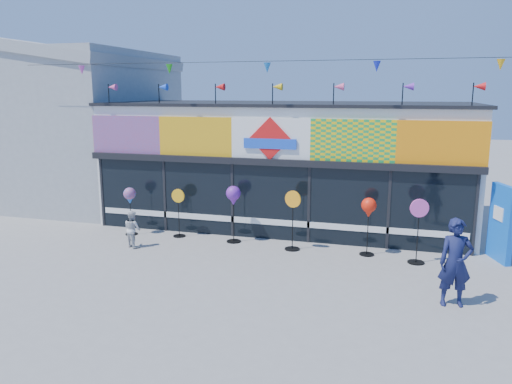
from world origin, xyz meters
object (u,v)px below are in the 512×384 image
at_px(spinner_5, 418,229).
at_px(adult_man, 455,263).
at_px(spinner_1, 179,212).
at_px(spinner_2, 233,197).
at_px(spinner_3, 293,219).
at_px(spinner_4, 369,209).
at_px(child, 133,229).
at_px(spinner_0, 130,197).
at_px(blue_sign, 501,223).

bearing_deg(spinner_5, adult_man, -75.51).
relative_size(spinner_1, spinner_5, 0.87).
relative_size(spinner_2, spinner_3, 1.00).
xyz_separation_m(spinner_3, spinner_4, (2.10, 0.10, 0.39)).
height_order(spinner_4, child, spinner_4).
bearing_deg(adult_man, spinner_1, 148.36).
height_order(spinner_3, spinner_4, spinner_3).
relative_size(spinner_1, spinner_3, 0.88).
bearing_deg(spinner_0, blue_sign, 2.61).
relative_size(spinner_0, adult_man, 0.80).
bearing_deg(spinner_4, spinner_2, 177.85).
height_order(blue_sign, spinner_5, blue_sign).
height_order(spinner_2, spinner_3, spinner_3).
bearing_deg(spinner_3, spinner_4, 2.78).
height_order(blue_sign, spinner_0, blue_sign).
height_order(spinner_0, adult_man, adult_man).
height_order(spinner_5, adult_man, adult_man).
bearing_deg(blue_sign, spinner_5, -176.91).
bearing_deg(blue_sign, spinner_0, 164.40).
bearing_deg(spinner_3, spinner_0, 178.74).
relative_size(spinner_3, child, 1.59).
distance_m(spinner_0, spinner_2, 3.39).
relative_size(spinner_0, spinner_4, 0.93).
distance_m(spinner_4, spinner_5, 1.39).
distance_m(spinner_3, spinner_4, 2.13).
distance_m(spinner_0, spinner_1, 1.62).
distance_m(blue_sign, adult_man, 3.70).
height_order(spinner_1, spinner_2, spinner_2).
xyz_separation_m(spinner_1, spinner_4, (5.78, -0.23, 0.50)).
bearing_deg(spinner_0, child, -58.28).
bearing_deg(spinner_4, spinner_5, -14.03).
bearing_deg(child, spinner_4, -141.98).
distance_m(blue_sign, spinner_2, 7.40).
relative_size(blue_sign, adult_man, 1.09).
xyz_separation_m(spinner_0, child, (0.70, -1.13, -0.67)).
xyz_separation_m(spinner_2, child, (-2.68, -1.27, -0.83)).
xyz_separation_m(spinner_5, adult_man, (0.66, -2.57, 0.03)).
bearing_deg(spinner_0, adult_man, -17.37).
distance_m(spinner_2, spinner_4, 3.96).
xyz_separation_m(spinner_4, child, (-6.63, -1.12, -0.76)).
height_order(blue_sign, spinner_4, blue_sign).
xyz_separation_m(spinner_1, spinner_2, (1.83, -0.08, 0.58)).
height_order(spinner_0, spinner_1, spinner_0).
bearing_deg(spinner_1, spinner_5, -4.44).
distance_m(spinner_1, spinner_4, 5.80).
relative_size(spinner_0, spinner_1, 1.00).
xyz_separation_m(spinner_0, adult_man, (9.30, -2.91, -0.27)).
xyz_separation_m(blue_sign, child, (-10.06, -1.62, -0.49)).
xyz_separation_m(spinner_1, adult_man, (7.74, -3.12, 0.15)).
distance_m(blue_sign, spinner_1, 9.21).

